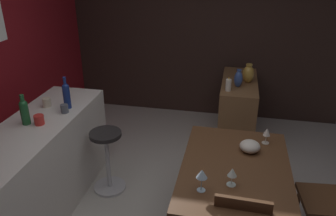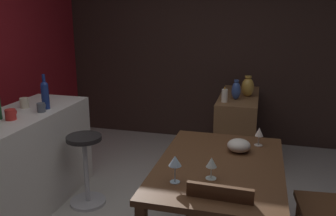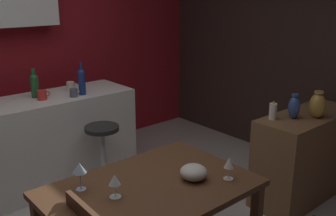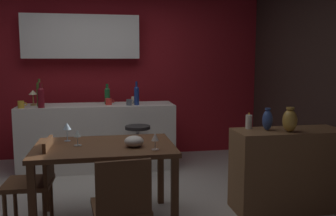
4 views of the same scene
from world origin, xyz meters
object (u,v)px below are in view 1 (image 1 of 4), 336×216
at_px(chair_by_doorway, 335,198).
at_px(wine_glass_right, 232,173).
at_px(wine_bottle_green, 24,111).
at_px(cup_cream, 47,102).
at_px(fruit_bowl, 250,146).
at_px(vase_brass, 248,74).
at_px(bar_stool, 108,159).
at_px(wine_glass_left, 267,133).
at_px(cup_red, 39,120).
at_px(wine_glass_center, 202,174).
at_px(dining_table, 235,176).
at_px(wine_bottle_cobalt, 66,94).
at_px(sideboard_cabinet, 237,110).
at_px(cup_slate, 65,109).
at_px(pillar_candle_tall, 228,85).
at_px(vase_ceramic_blue, 238,79).

bearing_deg(chair_by_doorway, wine_glass_right, 112.33).
distance_m(wine_bottle_green, cup_cream, 0.39).
height_order(fruit_bowl, vase_brass, vase_brass).
xyz_separation_m(bar_stool, vase_brass, (1.34, -1.38, 0.57)).
height_order(wine_glass_left, fruit_bowl, wine_glass_left).
bearing_deg(bar_stool, cup_red, 126.87).
distance_m(chair_by_doorway, wine_glass_center, 1.21).
relative_size(dining_table, wine_glass_center, 7.07).
xyz_separation_m(wine_bottle_cobalt, cup_red, (-0.37, 0.08, -0.10)).
relative_size(wine_glass_center, cup_cream, 1.55).
bearing_deg(bar_stool, sideboard_cabinet, -42.73).
distance_m(cup_slate, cup_red, 0.29).
xyz_separation_m(wine_glass_center, cup_red, (0.43, 1.50, 0.07)).
distance_m(wine_glass_center, cup_cream, 1.82).
height_order(bar_stool, wine_bottle_cobalt, wine_bottle_cobalt).
bearing_deg(wine_bottle_cobalt, dining_table, -105.30).
relative_size(sideboard_cabinet, wine_bottle_green, 3.92).
relative_size(sideboard_cabinet, cup_red, 9.03).
distance_m(cup_cream, pillar_candle_tall, 2.01).
relative_size(sideboard_cabinet, bar_stool, 1.62).
distance_m(dining_table, wine_bottle_green, 1.90).
xyz_separation_m(fruit_bowl, wine_bottle_green, (-0.20, 1.97, 0.24)).
distance_m(wine_glass_center, vase_ceramic_blue, 1.95).
xyz_separation_m(fruit_bowl, cup_cream, (0.18, 1.98, 0.16)).
height_order(bar_stool, cup_red, cup_red).
xyz_separation_m(sideboard_cabinet, wine_glass_left, (-1.38, -0.25, 0.44)).
bearing_deg(cup_slate, vase_ceramic_blue, -52.51).
bearing_deg(wine_glass_center, vase_ceramic_blue, -6.43).
distance_m(bar_stool, wine_glass_left, 1.60).
xyz_separation_m(chair_by_doorway, bar_stool, (0.32, 2.09, -0.11)).
xyz_separation_m(bar_stool, vase_ceramic_blue, (1.16, -1.26, 0.56)).
xyz_separation_m(sideboard_cabinet, cup_cream, (-1.38, 1.88, 0.54)).
bearing_deg(dining_table, chair_by_doorway, -82.57).
distance_m(wine_glass_right, pillar_candle_tall, 1.68).
height_order(wine_bottle_green, wine_bottle_cobalt, wine_bottle_cobalt).
distance_m(sideboard_cabinet, bar_stool, 1.89).
relative_size(wine_glass_right, pillar_candle_tall, 0.87).
bearing_deg(dining_table, vase_brass, -3.19).
bearing_deg(wine_glass_center, wine_glass_left, -32.19).
distance_m(bar_stool, wine_glass_center, 1.40).
xyz_separation_m(wine_glass_center, wine_bottle_green, (0.41, 1.62, 0.15)).
bearing_deg(chair_by_doorway, fruit_bowl, 77.66).
height_order(wine_glass_center, cup_slate, cup_slate).
bearing_deg(wine_glass_left, bar_stool, 90.17).
distance_m(chair_by_doorway, bar_stool, 2.12).
relative_size(sideboard_cabinet, wine_glass_right, 7.64).
xyz_separation_m(wine_glass_center, cup_slate, (0.70, 1.40, 0.06)).
xyz_separation_m(cup_cream, vase_ceramic_blue, (1.15, -1.85, -0.02)).
distance_m(chair_by_doorway, wine_glass_left, 0.75).
distance_m(wine_bottle_green, cup_slate, 0.37).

